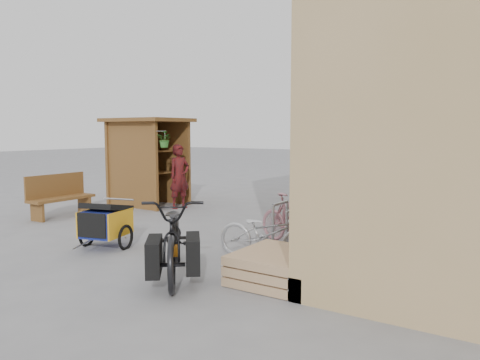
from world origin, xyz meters
The scene contains 17 objects.
ground centered at (0.00, 0.00, 0.00)m, with size 80.00×80.00×0.00m, color gray.
kiosk centered at (-3.28, 2.47, 1.55)m, with size 2.49×1.65×2.40m.
bike_rack centered at (2.30, 2.40, 0.52)m, with size 0.05×5.35×0.86m.
pallet_stack centered at (3.00, -1.40, 0.21)m, with size 1.00×1.20×0.40m.
bench centered at (-3.68, -0.01, 0.52)m, with size 0.53×1.63×1.03m.
shopping_carts centered at (3.00, 6.38, 0.64)m, with size 0.61×2.07×1.10m.
child_trailer centered at (-0.42, -1.41, 0.47)m, with size 0.94×1.47×0.85m.
cargo_bike centered at (1.71, -2.01, 0.58)m, with size 2.02×2.22×1.17m.
person_kiosk centered at (-2.12, 2.56, 0.85)m, with size 0.62×0.41×1.70m, color maroon.
bike_0 centered at (2.36, -0.56, 0.43)m, with size 0.58×1.66×0.87m, color #ADAEB2.
bike_1 centered at (2.25, 0.54, 0.46)m, with size 0.44×1.55×0.93m, color #B97883.
bike_2 centered at (2.21, 1.50, 0.44)m, with size 0.58×1.67×0.88m, color #B97883.
bike_3 centered at (2.22, 1.88, 0.49)m, with size 0.46×1.62×0.97m, color #B97883.
bike_4 centered at (2.49, 2.75, 0.43)m, with size 0.57×1.64×0.86m, color #B97883.
bike_5 centered at (2.37, 3.20, 0.45)m, with size 0.43×1.51×0.91m, color maroon.
bike_6 centered at (2.27, 4.16, 0.44)m, with size 0.59×1.68×0.88m, color white.
bike_7 centered at (2.38, 4.44, 0.56)m, with size 0.52×1.85×1.11m, color white.
Camera 1 is at (6.01, -6.89, 2.05)m, focal length 35.00 mm.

